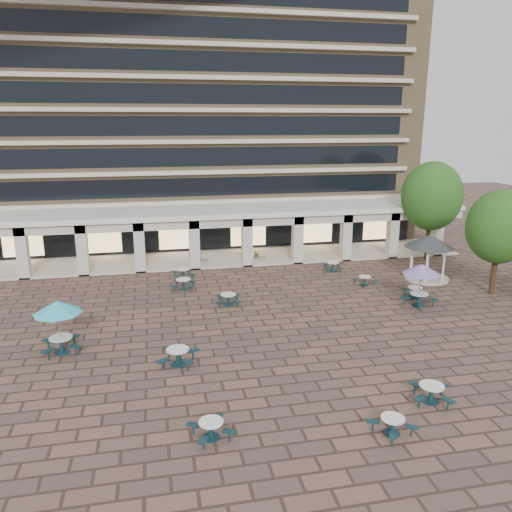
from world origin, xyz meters
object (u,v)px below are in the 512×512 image
(picnic_table_0, at_px, (178,355))
(planter_right, at_px, (257,258))
(gazebo, at_px, (429,246))
(planter_left, at_px, (199,261))
(picnic_table_1, at_px, (211,428))
(picnic_table_2, at_px, (392,424))

(picnic_table_0, relative_size, planter_right, 1.44)
(gazebo, bearing_deg, planter_left, 157.43)
(gazebo, height_order, planter_right, gazebo)
(picnic_table_1, relative_size, planter_left, 1.22)
(picnic_table_1, distance_m, planter_left, 22.86)
(gazebo, distance_m, planter_right, 13.52)
(picnic_table_2, xyz_separation_m, planter_right, (-0.25, 23.90, 0.02))
(picnic_table_0, height_order, planter_right, planter_right)
(picnic_table_1, relative_size, picnic_table_2, 1.01)
(gazebo, distance_m, planter_left, 17.72)
(gazebo, relative_size, planter_left, 2.40)
(picnic_table_0, bearing_deg, picnic_table_1, -65.06)
(picnic_table_0, relative_size, gazebo, 0.60)
(gazebo, bearing_deg, picnic_table_0, -152.15)
(planter_right, bearing_deg, planter_left, -180.00)
(gazebo, bearing_deg, picnic_table_1, -138.21)
(picnic_table_1, distance_m, planter_right, 23.69)
(picnic_table_2, height_order, planter_right, planter_right)
(picnic_table_0, xyz_separation_m, gazebo, (18.85, 9.96, 2.03))
(planter_right, bearing_deg, picnic_table_0, -113.68)
(picnic_table_0, height_order, gazebo, gazebo)
(planter_right, bearing_deg, picnic_table_1, -105.76)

